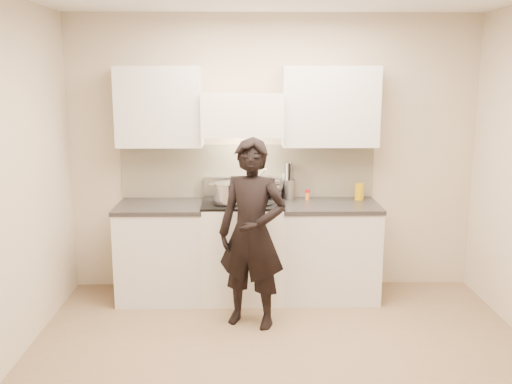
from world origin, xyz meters
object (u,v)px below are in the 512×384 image
counter_right (329,250)px  wok (263,186)px  stove (243,249)px  utensil_crock (288,188)px  person (252,234)px

counter_right → wok: 0.89m
stove → utensil_crock: size_ratio=2.71×
wok → utensil_crock: bearing=19.9°
person → stove: bearing=117.5°
person → counter_right: bearing=61.3°
counter_right → wok: wok is taller
stove → utensil_crock: (0.45, 0.24, 0.55)m
stove → person: (0.08, -0.65, 0.33)m
utensil_crock → stove: bearing=-152.4°
stove → utensil_crock: utensil_crock is taller
utensil_crock → person: (-0.37, -0.88, -0.22)m
stove → wok: 0.64m
stove → wok: (0.20, 0.14, 0.59)m
wok → person: person is taller
utensil_crock → counter_right: bearing=-31.7°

